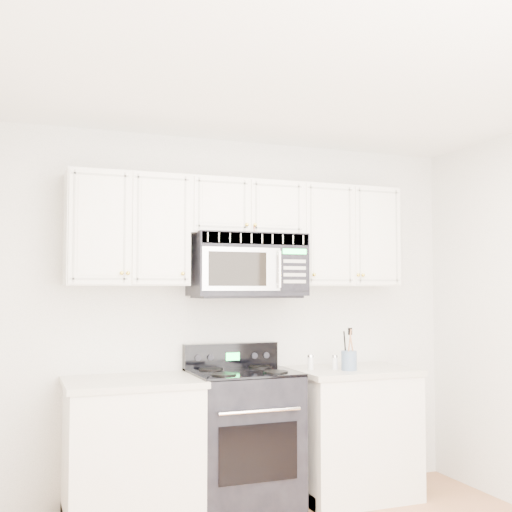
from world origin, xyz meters
name	(u,v)px	position (x,y,z in m)	size (l,w,h in m)	color
room	(351,330)	(0.00, 0.00, 1.30)	(3.51, 3.51, 2.61)	#A46A4B
base_cabinet_left	(131,457)	(-0.80, 1.44, 0.43)	(0.86, 0.65, 0.92)	silver
base_cabinet_right	(352,436)	(0.80, 1.44, 0.43)	(0.86, 0.65, 0.92)	silver
range	(242,437)	(-0.04, 1.45, 0.48)	(0.70, 0.64, 1.10)	black
upper_cabinets	(242,228)	(0.00, 1.58, 1.93)	(2.44, 0.37, 0.75)	silver
microwave	(247,265)	(0.02, 1.55, 1.67)	(0.80, 0.45, 0.44)	black
utensil_crock	(349,360)	(0.72, 1.33, 0.99)	(0.11, 0.11, 0.30)	slate
shaker_salt	(311,362)	(0.48, 1.45, 0.97)	(0.05, 0.05, 0.11)	silver
shaker_pepper	(335,362)	(0.65, 1.41, 0.97)	(0.04, 0.04, 0.10)	silver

